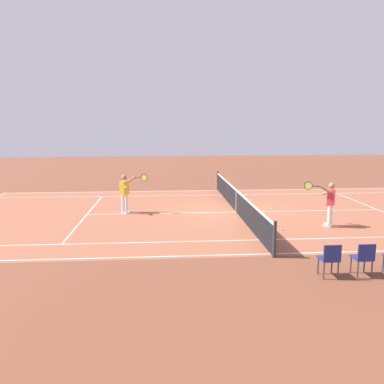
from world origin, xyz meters
name	(u,v)px	position (x,y,z in m)	size (l,w,h in m)	color
ground_plane	(236,212)	(0.00, 0.00, 0.00)	(60.00, 60.00, 0.00)	brown
court_slab	(236,212)	(0.00, 0.00, 0.00)	(24.20, 11.40, 0.00)	#935138
court_line_markings	(236,212)	(0.00, 0.00, 0.00)	(23.85, 11.05, 0.01)	white
tennis_net	(236,201)	(0.00, 0.00, 0.49)	(0.10, 11.70, 1.08)	#2D2D33
tennis_player_near	(125,192)	(4.78, -0.20, 0.93)	(1.19, 0.75, 1.70)	white
tennis_player_far	(330,202)	(-2.99, 2.61, 0.93)	(1.19, 0.75, 1.70)	white
tennis_ball	(282,229)	(-1.10, 3.02, 0.03)	(0.07, 0.07, 0.07)	#CCE01E
spectator_chair_3	(364,257)	(-1.81, 7.35, 0.52)	(0.44, 0.44, 0.88)	#38383D
spectator_chair_4	(330,258)	(-0.95, 7.35, 0.52)	(0.44, 0.44, 0.88)	#38383D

